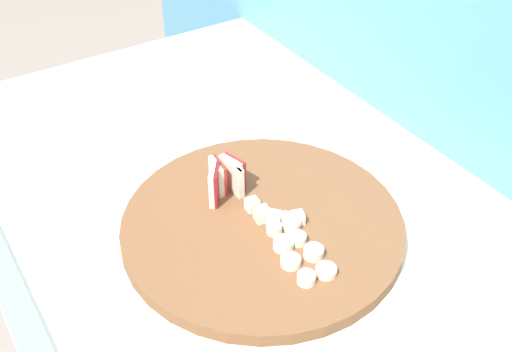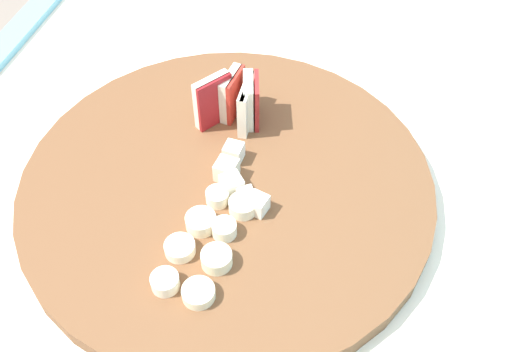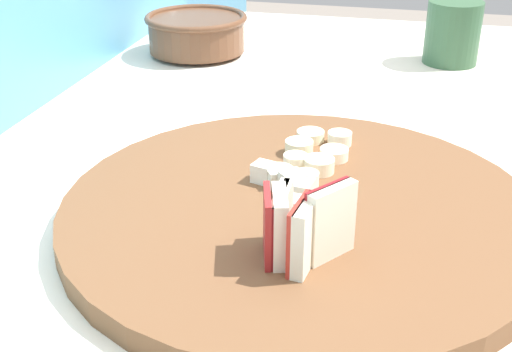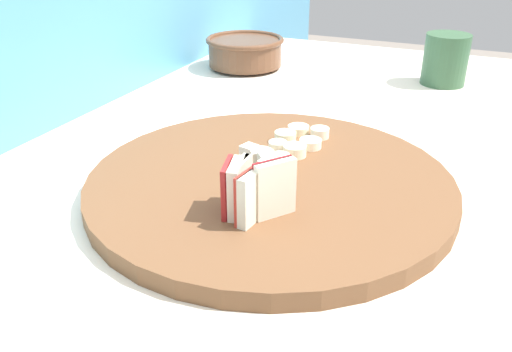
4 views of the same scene
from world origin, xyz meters
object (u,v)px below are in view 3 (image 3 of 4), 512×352
object	(u,v)px
apple_dice_pile	(288,188)
cutting_board	(300,213)
ceramic_bowl	(196,32)
small_jar	(453,33)
apple_wedge_fan	(296,227)
banana_slice_rows	(311,156)

from	to	relation	value
apple_dice_pile	cutting_board	bearing A→B (deg)	-118.67
ceramic_bowl	small_jar	size ratio (longest dim) A/B	1.71
ceramic_bowl	small_jar	distance (m)	0.39
ceramic_bowl	cutting_board	bearing A→B (deg)	-152.25
apple_wedge_fan	apple_dice_pile	size ratio (longest dim) A/B	0.86
banana_slice_rows	small_jar	distance (m)	0.46
banana_slice_rows	ceramic_bowl	world-z (taller)	ceramic_bowl
banana_slice_rows	ceramic_bowl	size ratio (longest dim) A/B	0.82
cutting_board	small_jar	bearing A→B (deg)	-14.23
cutting_board	banana_slice_rows	world-z (taller)	banana_slice_rows
apple_dice_pile	small_jar	world-z (taller)	small_jar
ceramic_bowl	small_jar	bearing A→B (deg)	-83.14
apple_wedge_fan	banana_slice_rows	world-z (taller)	apple_wedge_fan
banana_slice_rows	ceramic_bowl	xyz separation A→B (m)	(0.40, 0.25, 0.01)
banana_slice_rows	small_jar	size ratio (longest dim) A/B	1.41
cutting_board	ceramic_bowl	world-z (taller)	ceramic_bowl
apple_dice_pile	banana_slice_rows	xyz separation A→B (m)	(0.08, -0.01, -0.00)
cutting_board	apple_dice_pile	size ratio (longest dim) A/B	5.14
cutting_board	apple_dice_pile	xyz separation A→B (m)	(0.01, 0.01, 0.02)
ceramic_bowl	apple_wedge_fan	bearing A→B (deg)	-155.00
apple_wedge_fan	apple_dice_pile	bearing A→B (deg)	14.50
cutting_board	ceramic_bowl	distance (m)	0.54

